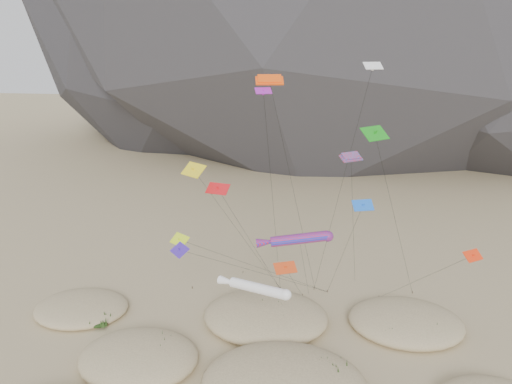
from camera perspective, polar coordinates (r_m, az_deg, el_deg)
dunes at (r=47.38m, az=-0.24°, el=-20.87°), size 52.52×34.06×3.57m
dune_grass at (r=47.35m, az=0.82°, el=-20.64°), size 42.23×28.65×1.52m
kite_stakes at (r=63.65m, az=5.64°, el=-10.94°), size 27.20×5.42×0.30m
rainbow_tube_kite at (r=50.44m, az=4.66°, el=-5.40°), size 7.79×9.98×11.52m
white_tube_kite at (r=44.94m, az=-0.11°, el=-10.88°), size 7.12×16.94×9.53m
orange_parafoil at (r=49.00m, az=1.63°, el=12.36°), size 6.24×9.53×26.68m
multi_parafoil at (r=46.75m, az=10.82°, el=3.68°), size 3.05×15.57×19.99m
delta_kites at (r=46.04m, az=3.08°, el=-0.12°), size 29.18×19.54×27.84m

